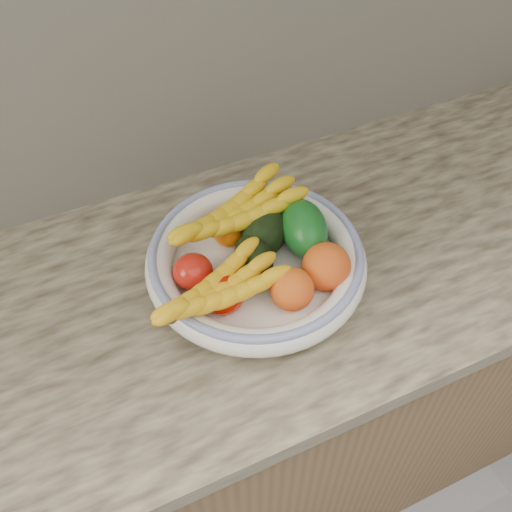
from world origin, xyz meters
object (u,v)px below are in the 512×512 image
object	(u,v)px
fruit_bowl	(256,260)
banana_bunch_back	(235,218)
banana_bunch_front	(218,293)
green_mango	(304,228)

from	to	relation	value
fruit_bowl	banana_bunch_back	size ratio (longest dim) A/B	1.37
banana_bunch_back	banana_bunch_front	distance (m)	0.17
fruit_bowl	banana_bunch_back	xyz separation A→B (m)	(-0.01, 0.08, 0.04)
green_mango	banana_bunch_front	xyz separation A→B (m)	(-0.20, -0.08, 0.01)
fruit_bowl	green_mango	world-z (taller)	green_mango
green_mango	banana_bunch_back	xyz separation A→B (m)	(-0.11, 0.07, 0.01)
fruit_bowl	green_mango	size ratio (longest dim) A/B	3.15
fruit_bowl	banana_bunch_back	distance (m)	0.09
green_mango	banana_bunch_front	world-z (taller)	green_mango
green_mango	banana_bunch_back	size ratio (longest dim) A/B	0.44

